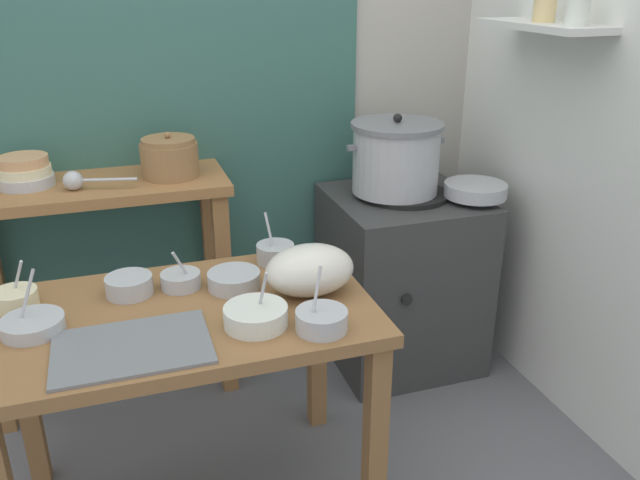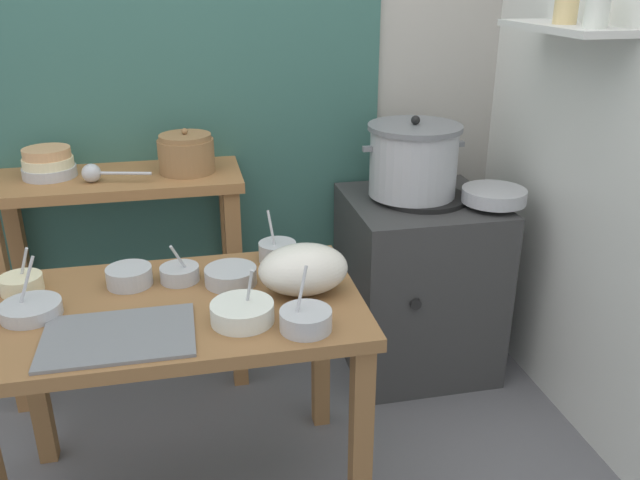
% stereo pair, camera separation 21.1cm
% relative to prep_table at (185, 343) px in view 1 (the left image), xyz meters
% --- Properties ---
extents(wall_back, '(4.40, 0.12, 2.60)m').
position_rel_prep_table_xyz_m(wall_back, '(0.18, 1.02, 0.69)').
color(wall_back, '#B2ADA3').
rests_on(wall_back, ground).
extents(wall_right, '(0.30, 3.20, 2.60)m').
position_rel_prep_table_xyz_m(wall_right, '(1.50, 0.13, 0.69)').
color(wall_right, silver).
rests_on(wall_right, ground).
extents(prep_table, '(1.10, 0.66, 0.72)m').
position_rel_prep_table_xyz_m(prep_table, '(0.00, 0.00, 0.00)').
color(prep_table, olive).
rests_on(prep_table, ground).
extents(back_shelf_table, '(0.96, 0.40, 0.90)m').
position_rel_prep_table_xyz_m(back_shelf_table, '(-0.21, 0.76, 0.07)').
color(back_shelf_table, '#9E6B3D').
rests_on(back_shelf_table, ground).
extents(stove_block, '(0.60, 0.61, 0.78)m').
position_rel_prep_table_xyz_m(stove_block, '(1.00, 0.63, -0.23)').
color(stove_block, '#383838').
rests_on(stove_block, ground).
extents(steamer_pot, '(0.42, 0.38, 0.32)m').
position_rel_prep_table_xyz_m(steamer_pot, '(0.96, 0.65, 0.32)').
color(steamer_pot, '#B7BABF').
rests_on(steamer_pot, stove_block).
extents(clay_pot, '(0.22, 0.22, 0.17)m').
position_rel_prep_table_xyz_m(clay_pot, '(0.07, 0.76, 0.36)').
color(clay_pot, olive).
rests_on(clay_pot, back_shelf_table).
extents(bowl_stack_enamel, '(0.20, 0.20, 0.11)m').
position_rel_prep_table_xyz_m(bowl_stack_enamel, '(-0.45, 0.80, 0.34)').
color(bowl_stack_enamel, '#B7BABF').
rests_on(bowl_stack_enamel, back_shelf_table).
extents(ladle, '(0.25, 0.09, 0.07)m').
position_rel_prep_table_xyz_m(ladle, '(-0.27, 0.69, 0.33)').
color(ladle, '#B7BABF').
rests_on(ladle, back_shelf_table).
extents(serving_tray, '(0.40, 0.28, 0.01)m').
position_rel_prep_table_xyz_m(serving_tray, '(-0.15, -0.17, 0.12)').
color(serving_tray, slate).
rests_on(serving_tray, prep_table).
extents(plastic_bag, '(0.27, 0.20, 0.15)m').
position_rel_prep_table_xyz_m(plastic_bag, '(0.38, -0.01, 0.19)').
color(plastic_bag, silver).
rests_on(plastic_bag, prep_table).
extents(wide_pan, '(0.25, 0.25, 0.05)m').
position_rel_prep_table_xyz_m(wide_pan, '(1.25, 0.49, 0.20)').
color(wide_pan, '#B7BABF').
rests_on(wide_pan, stove_block).
extents(prep_bowl_0, '(0.16, 0.16, 0.05)m').
position_rel_prep_table_xyz_m(prep_bowl_0, '(0.17, 0.10, 0.14)').
color(prep_bowl_0, '#B7BABF').
rests_on(prep_bowl_0, prep_table).
extents(prep_bowl_1, '(0.13, 0.13, 0.17)m').
position_rel_prep_table_xyz_m(prep_bowl_1, '(0.34, 0.24, 0.15)').
color(prep_bowl_1, '#B7BABF').
rests_on(prep_bowl_1, prep_table).
extents(prep_bowl_2, '(0.17, 0.17, 0.17)m').
position_rel_prep_table_xyz_m(prep_bowl_2, '(-0.40, 0.01, 0.13)').
color(prep_bowl_2, '#B7BABF').
rests_on(prep_bowl_2, prep_table).
extents(prep_bowl_3, '(0.14, 0.14, 0.06)m').
position_rel_prep_table_xyz_m(prep_bowl_3, '(-0.14, 0.15, 0.14)').
color(prep_bowl_3, '#B7BABF').
rests_on(prep_bowl_3, prep_table).
extents(prep_bowl_4, '(0.18, 0.18, 0.16)m').
position_rel_prep_table_xyz_m(prep_bowl_4, '(0.18, -0.15, 0.14)').
color(prep_bowl_4, silver).
rests_on(prep_bowl_4, prep_table).
extents(prep_bowl_5, '(0.12, 0.12, 0.13)m').
position_rel_prep_table_xyz_m(prep_bowl_5, '(0.02, 0.15, 0.14)').
color(prep_bowl_5, '#B7BABF').
rests_on(prep_bowl_5, prep_table).
extents(prep_bowl_6, '(0.13, 0.13, 0.15)m').
position_rel_prep_table_xyz_m(prep_bowl_6, '(-0.46, 0.17, 0.14)').
color(prep_bowl_6, beige).
rests_on(prep_bowl_6, prep_table).
extents(prep_bowl_7, '(0.14, 0.14, 0.17)m').
position_rel_prep_table_xyz_m(prep_bowl_7, '(0.35, -0.23, 0.14)').
color(prep_bowl_7, '#B7BABF').
rests_on(prep_bowl_7, prep_table).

